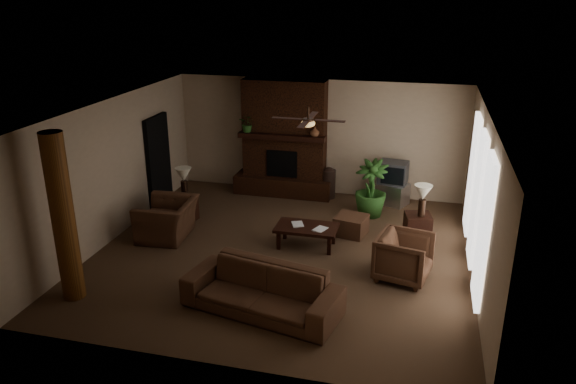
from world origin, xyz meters
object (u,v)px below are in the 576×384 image
(side_table_left, at_px, (183,209))
(lamp_right, at_px, (423,195))
(side_table_right, at_px, (417,227))
(coffee_table, at_px, (307,229))
(sofa, at_px, (262,283))
(floor_plant, at_px, (370,200))
(tv_stand, at_px, (389,193))
(armchair_right, at_px, (404,255))
(ottoman, at_px, (351,225))
(lamp_left, at_px, (184,177))
(log_column, at_px, (63,218))
(floor_vase, at_px, (328,181))
(armchair_left, at_px, (167,213))

(side_table_left, relative_size, lamp_right, 0.85)
(side_table_right, bearing_deg, coffee_table, -158.35)
(sofa, distance_m, floor_plant, 4.50)
(tv_stand, bearing_deg, armchair_right, -57.84)
(tv_stand, distance_m, side_table_right, 2.07)
(sofa, relative_size, coffee_table, 2.06)
(floor_plant, bearing_deg, ottoman, -103.59)
(lamp_left, bearing_deg, log_column, -97.92)
(floor_vase, height_order, lamp_left, lamp_left)
(coffee_table, height_order, side_table_right, side_table_right)
(side_table_left, xyz_separation_m, lamp_right, (5.05, 0.17, 0.73))
(armchair_left, distance_m, floor_plant, 4.44)
(ottoman, distance_m, floor_vase, 2.18)
(ottoman, bearing_deg, side_table_right, 2.16)
(log_column, relative_size, floor_vase, 3.64)
(coffee_table, distance_m, floor_plant, 2.16)
(log_column, height_order, armchair_left, log_column)
(side_table_left, xyz_separation_m, side_table_right, (5.00, 0.23, 0.00))
(side_table_right, bearing_deg, lamp_right, -49.47)
(floor_plant, bearing_deg, lamp_right, -45.12)
(coffee_table, height_order, ottoman, coffee_table)
(armchair_right, xyz_separation_m, lamp_left, (-4.77, 1.50, 0.55))
(armchair_right, distance_m, floor_plant, 2.87)
(sofa, distance_m, armchair_left, 3.45)
(coffee_table, height_order, lamp_right, lamp_right)
(ottoman, distance_m, tv_stand, 2.09)
(armchair_right, bearing_deg, floor_plant, 29.65)
(sofa, distance_m, floor_vase, 5.21)
(armchair_right, relative_size, side_table_left, 1.65)
(side_table_left, distance_m, lamp_left, 0.73)
(sofa, relative_size, lamp_right, 3.81)
(coffee_table, bearing_deg, tv_stand, 63.22)
(ottoman, bearing_deg, sofa, -106.68)
(side_table_left, bearing_deg, tv_stand, 26.84)
(armchair_right, distance_m, side_table_left, 5.02)
(armchair_left, xyz_separation_m, armchair_right, (4.76, -0.60, -0.06))
(floor_vase, bearing_deg, armchair_left, -132.74)
(coffee_table, relative_size, ottoman, 2.00)
(log_column, height_order, side_table_left, log_column)
(floor_vase, bearing_deg, log_column, -120.53)
(floor_vase, distance_m, side_table_right, 2.92)
(floor_vase, distance_m, floor_plant, 1.42)
(coffee_table, bearing_deg, log_column, -140.29)
(log_column, distance_m, sofa, 3.29)
(log_column, distance_m, armchair_left, 2.72)
(side_table_right, distance_m, lamp_right, 0.73)
(log_column, height_order, floor_vase, log_column)
(side_table_left, distance_m, side_table_right, 5.01)
(armchair_left, bearing_deg, armchair_right, 78.65)
(log_column, height_order, floor_plant, log_column)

